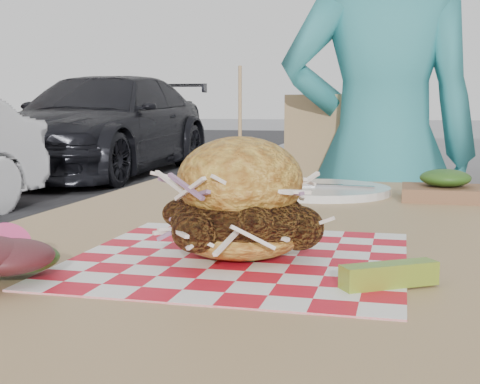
# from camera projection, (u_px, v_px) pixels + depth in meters

# --- Properties ---
(diner) EXTENTS (0.62, 0.46, 1.56)m
(diner) POSITION_uv_depth(u_px,v_px,m) (381.00, 154.00, 1.89)
(diner) COLOR teal
(diner) RESTS_ON ground
(car_dark) EXTENTS (1.83, 4.50, 1.31)m
(car_dark) POSITION_uv_depth(u_px,v_px,m) (104.00, 125.00, 8.83)
(car_dark) COLOR black
(car_dark) RESTS_ON ground
(patio_table) EXTENTS (0.80, 1.20, 0.75)m
(patio_table) POSITION_uv_depth(u_px,v_px,m) (286.00, 283.00, 0.94)
(patio_table) COLOR tan
(patio_table) RESTS_ON ground
(patio_chair) EXTENTS (0.54, 0.55, 0.95)m
(patio_chair) POSITION_uv_depth(u_px,v_px,m) (357.00, 235.00, 1.90)
(patio_chair) COLOR tan
(patio_chair) RESTS_ON ground
(paper_liner) EXTENTS (0.36, 0.36, 0.00)m
(paper_liner) POSITION_uv_depth(u_px,v_px,m) (240.00, 258.00, 0.74)
(paper_liner) COLOR red
(paper_liner) RESTS_ON patio_table
(sandwich) EXTENTS (0.18, 0.18, 0.21)m
(sandwich) POSITION_uv_depth(u_px,v_px,m) (240.00, 205.00, 0.73)
(sandwich) COLOR gold
(sandwich) RESTS_ON paper_liner
(pickle_spear) EXTENTS (0.09, 0.07, 0.02)m
(pickle_spear) POSITION_uv_depth(u_px,v_px,m) (389.00, 275.00, 0.62)
(pickle_spear) COLOR olive
(pickle_spear) RESTS_ON paper_liner
(place_setting) EXTENTS (0.27, 0.27, 0.02)m
(place_setting) POSITION_uv_depth(u_px,v_px,m) (319.00, 190.00, 1.28)
(place_setting) COLOR white
(place_setting) RESTS_ON patio_table
(kraft_tray) EXTENTS (0.15, 0.12, 0.06)m
(kraft_tray) POSITION_uv_depth(u_px,v_px,m) (445.00, 188.00, 1.20)
(kraft_tray) COLOR brown
(kraft_tray) RESTS_ON patio_table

